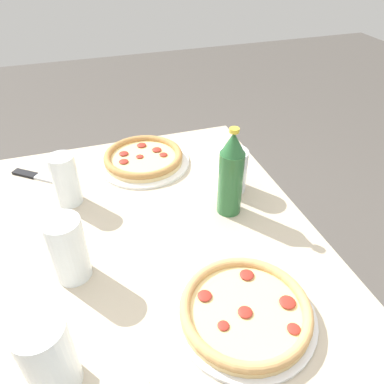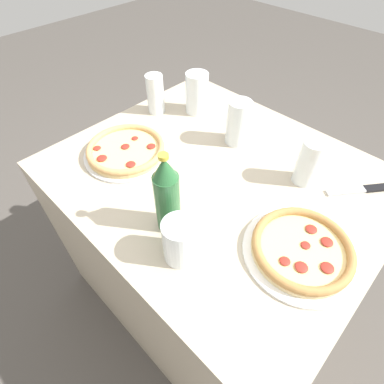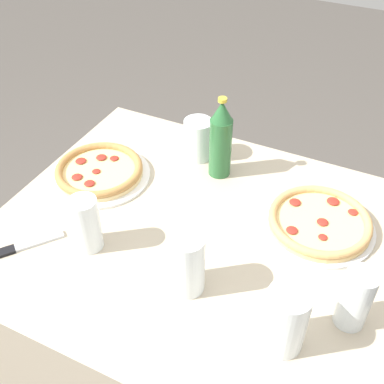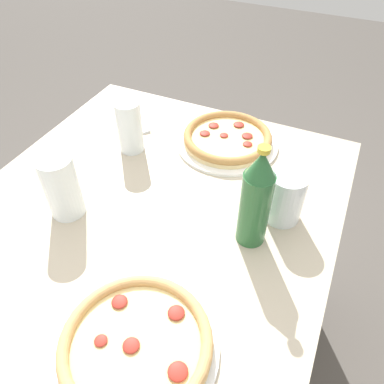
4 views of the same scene
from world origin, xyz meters
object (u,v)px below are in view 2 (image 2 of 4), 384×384
pizza_salami (302,249)px  beer_bottle (167,195)px  glass_iced_tea (156,96)px  glass_water (238,124)px  glass_cola (180,242)px  pizza_margherita (126,150)px  glass_mango_juice (197,95)px  knife (361,190)px  glass_lemonade (308,164)px

pizza_salami → beer_bottle: beer_bottle is taller
glass_iced_tea → glass_water: 0.34m
pizza_salami → glass_cola: 0.30m
pizza_margherita → glass_cola: glass_cola is taller
pizza_margherita → glass_water: size_ratio=1.83×
glass_cola → glass_water: 0.48m
glass_cola → glass_mango_juice: size_ratio=0.80×
glass_water → glass_iced_tea: bearing=-168.9°
beer_bottle → knife: 0.58m
glass_mango_juice → knife: size_ratio=0.90×
glass_mango_juice → knife: 0.64m
glass_lemonade → glass_water: glass_water is taller
glass_mango_juice → knife: bearing=2.8°
glass_lemonade → glass_cola: (-0.08, -0.44, -0.01)m
pizza_margherita → glass_iced_tea: (-0.13, 0.24, 0.05)m
glass_iced_tea → beer_bottle: (0.44, -0.34, 0.05)m
glass_iced_tea → pizza_margherita: bearing=-62.5°
pizza_margherita → glass_lemonade: bearing=32.0°
glass_lemonade → beer_bottle: beer_bottle is taller
glass_water → beer_bottle: size_ratio=0.63×
beer_bottle → pizza_salami: bearing=29.0°
knife → beer_bottle: bearing=-123.2°
pizza_margherita → knife: (0.62, 0.38, -0.01)m
glass_mango_juice → beer_bottle: size_ratio=0.63×
glass_iced_tea → knife: (0.75, 0.14, -0.06)m
glass_cola → glass_mango_juice: glass_mango_juice is taller
glass_mango_juice → glass_iced_tea: bearing=-135.0°
glass_iced_tea → beer_bottle: beer_bottle is taller
glass_lemonade → glass_iced_tea: glass_iced_tea is taller
beer_bottle → glass_iced_tea: bearing=142.4°
glass_mango_juice → beer_bottle: beer_bottle is taller
glass_mango_juice → beer_bottle: 0.55m
glass_cola → glass_mango_juice: (-0.42, 0.49, 0.01)m
glass_iced_tea → glass_lemonade: bearing=5.5°
glass_iced_tea → knife: size_ratio=0.86×
glass_mango_juice → glass_water: bearing=-10.6°
glass_water → glass_mango_juice: 0.23m
glass_lemonade → glass_water: size_ratio=0.94×
glass_lemonade → beer_bottle: 0.43m
pizza_margherita → glass_water: bearing=55.2°
glass_lemonade → glass_cola: size_ratio=1.18×
glass_iced_tea → glass_mango_juice: bearing=45.0°
glass_lemonade → knife: (0.15, 0.08, -0.06)m
glass_lemonade → glass_iced_tea: bearing=-174.5°
pizza_margherita → pizza_salami: bearing=6.5°
knife → pizza_margherita: bearing=-148.5°
pizza_margherita → glass_lemonade: glass_lemonade is taller
glass_mango_juice → glass_lemonade: bearing=-6.0°
glass_iced_tea → knife: glass_iced_tea is taller
knife → glass_water: bearing=-169.7°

